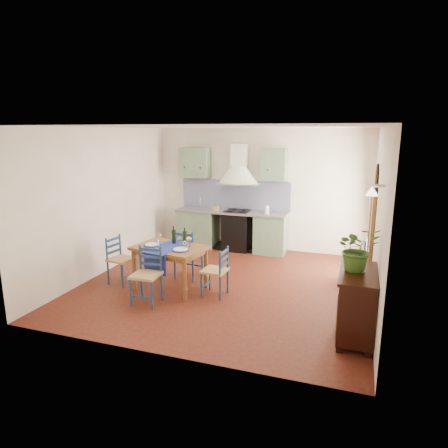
% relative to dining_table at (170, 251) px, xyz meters
% --- Properties ---
extents(floor, '(5.00, 5.00, 0.00)m').
position_rel_dining_table_xyz_m(floor, '(0.87, 0.50, -0.68)').
color(floor, '#3F140D').
rests_on(floor, ground).
extents(back_wall, '(5.00, 0.96, 2.80)m').
position_rel_dining_table_xyz_m(back_wall, '(0.40, 2.79, 0.37)').
color(back_wall, white).
rests_on(back_wall, ground).
extents(right_wall, '(0.26, 5.00, 2.80)m').
position_rel_dining_table_xyz_m(right_wall, '(3.36, 0.77, 0.65)').
color(right_wall, white).
rests_on(right_wall, ground).
extents(left_wall, '(0.04, 5.00, 2.80)m').
position_rel_dining_table_xyz_m(left_wall, '(-1.63, 0.50, 0.72)').
color(left_wall, white).
rests_on(left_wall, ground).
extents(ceiling, '(5.00, 5.00, 0.01)m').
position_rel_dining_table_xyz_m(ceiling, '(0.87, 0.50, 2.12)').
color(ceiling, silver).
rests_on(ceiling, back_wall).
extents(dining_table, '(1.34, 1.04, 1.09)m').
position_rel_dining_table_xyz_m(dining_table, '(0.00, 0.00, 0.00)').
color(dining_table, brown).
rests_on(dining_table, ground).
extents(chair_near, '(0.45, 0.45, 0.92)m').
position_rel_dining_table_xyz_m(chair_near, '(-0.08, -0.67, -0.21)').
color(chair_near, navy).
rests_on(chair_near, ground).
extents(chair_far, '(0.48, 0.48, 0.95)m').
position_rel_dining_table_xyz_m(chair_far, '(0.08, 0.57, -0.19)').
color(chair_far, navy).
rests_on(chair_far, ground).
extents(chair_left, '(0.47, 0.47, 0.87)m').
position_rel_dining_table_xyz_m(chair_left, '(-0.99, -0.04, -0.23)').
color(chair_left, navy).
rests_on(chair_left, ground).
extents(chair_right, '(0.42, 0.42, 0.85)m').
position_rel_dining_table_xyz_m(chair_right, '(0.88, -0.04, -0.25)').
color(chair_right, navy).
rests_on(chair_right, ground).
extents(chair_spare, '(0.41, 0.41, 0.84)m').
position_rel_dining_table_xyz_m(chair_spare, '(3.10, 1.36, -0.25)').
color(chair_spare, navy).
rests_on(chair_spare, ground).
extents(sideboard, '(0.50, 1.05, 0.94)m').
position_rel_dining_table_xyz_m(sideboard, '(3.13, -0.77, -0.17)').
color(sideboard, black).
rests_on(sideboard, ground).
extents(potted_plant, '(0.68, 0.64, 0.60)m').
position_rel_dining_table_xyz_m(potted_plant, '(3.08, -0.71, 0.55)').
color(potted_plant, '#2F581C').
rests_on(potted_plant, sideboard).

